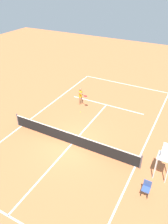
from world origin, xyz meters
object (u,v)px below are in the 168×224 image
player_serving (81,95)px  tennis_ball (80,112)px  courtside_chair_near (146,188)px  umpire_chair (165,156)px

player_serving → tennis_ball: size_ratio=24.37×
courtside_chair_near → umpire_chair: bearing=-104.7°
tennis_ball → courtside_chair_near: 9.40m
player_serving → courtside_chair_near: player_serving is taller
tennis_ball → umpire_chair: size_ratio=0.03×
umpire_chair → player_serving: bearing=-32.3°
tennis_ball → player_serving: bearing=-62.5°
player_serving → umpire_chair: (-8.45, 5.34, 0.62)m
courtside_chair_near → tennis_ball: bearing=-38.4°
umpire_chair → courtside_chair_near: bearing=75.3°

